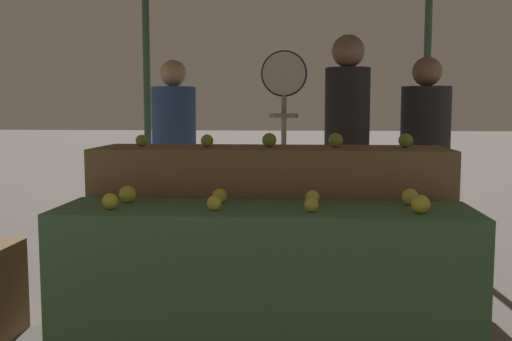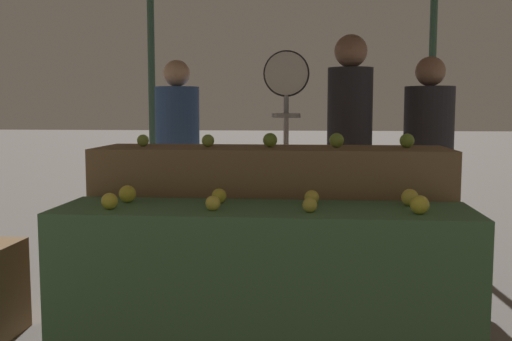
{
  "view_description": "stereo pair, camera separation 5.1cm",
  "coord_description": "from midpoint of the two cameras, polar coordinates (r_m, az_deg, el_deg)",
  "views": [
    {
      "loc": [
        0.19,
        -2.87,
        1.25
      ],
      "look_at": [
        -0.06,
        0.3,
        0.92
      ],
      "focal_mm": 42.0,
      "sensor_mm": 36.0,
      "label": 1
    },
    {
      "loc": [
        0.24,
        -2.87,
        1.25
      ],
      "look_at": [
        -0.06,
        0.3,
        0.92
      ],
      "focal_mm": 42.0,
      "sensor_mm": 36.0,
      "label": 2
    }
  ],
  "objects": [
    {
      "name": "display_counter_front",
      "position": [
        3.01,
        0.27,
        -10.78
      ],
      "size": [
        2.03,
        0.55,
        0.77
      ],
      "primitive_type": "cube",
      "color": "#4C7A4C",
      "rests_on": "ground_plane"
    },
    {
      "name": "display_counter_back",
      "position": [
        3.56,
        0.98,
        -6.02
      ],
      "size": [
        2.03,
        0.55,
        1.02
      ],
      "primitive_type": "cube",
      "color": "olive",
      "rests_on": "ground_plane"
    },
    {
      "name": "apple_front_0",
      "position": [
        2.94,
        -14.2,
        -2.88
      ],
      "size": [
        0.08,
        0.08,
        0.08
      ],
      "primitive_type": "sphere",
      "color": "gold",
      "rests_on": "display_counter_front"
    },
    {
      "name": "apple_front_1",
      "position": [
        2.83,
        -4.52,
        -3.13
      ],
      "size": [
        0.07,
        0.07,
        0.07
      ],
      "primitive_type": "sphere",
      "color": "yellow",
      "rests_on": "display_counter_front"
    },
    {
      "name": "apple_front_2",
      "position": [
        2.79,
        4.77,
        -3.28
      ],
      "size": [
        0.07,
        0.07,
        0.07
      ],
      "primitive_type": "sphere",
      "color": "gold",
      "rests_on": "display_counter_front"
    },
    {
      "name": "apple_front_3",
      "position": [
        2.84,
        14.91,
        -3.13
      ],
      "size": [
        0.09,
        0.09,
        0.09
      ],
      "primitive_type": "sphere",
      "color": "gold",
      "rests_on": "display_counter_front"
    },
    {
      "name": "apple_front_4",
      "position": [
        3.14,
        -12.59,
        -2.21
      ],
      "size": [
        0.09,
        0.09,
        0.09
      ],
      "primitive_type": "sphere",
      "color": "gold",
      "rests_on": "display_counter_front"
    },
    {
      "name": "apple_front_5",
      "position": [
        3.05,
        -3.97,
        -2.43
      ],
      "size": [
        0.08,
        0.08,
        0.08
      ],
      "primitive_type": "sphere",
      "color": "gold",
      "rests_on": "display_counter_front"
    },
    {
      "name": "apple_front_6",
      "position": [
        3.01,
        4.91,
        -2.56
      ],
      "size": [
        0.07,
        0.07,
        0.07
      ],
      "primitive_type": "sphere",
      "color": "yellow",
      "rests_on": "display_counter_front"
    },
    {
      "name": "apple_front_7",
      "position": [
        3.07,
        14.0,
        -2.47
      ],
      "size": [
        0.09,
        0.09,
        0.09
      ],
      "primitive_type": "sphere",
      "color": "yellow",
      "rests_on": "display_counter_front"
    },
    {
      "name": "apple_back_0",
      "position": [
        3.62,
        -11.24,
        2.82
      ],
      "size": [
        0.07,
        0.07,
        0.07
      ],
      "primitive_type": "sphere",
      "color": "#8EB247",
      "rests_on": "display_counter_back"
    },
    {
      "name": "apple_back_1",
      "position": [
        3.52,
        -5.1,
        2.84
      ],
      "size": [
        0.07,
        0.07,
        0.07
      ],
      "primitive_type": "sphere",
      "color": "#8EB247",
      "rests_on": "display_counter_back"
    },
    {
      "name": "apple_back_2",
      "position": [
        3.48,
        0.85,
        2.91
      ],
      "size": [
        0.08,
        0.08,
        0.08
      ],
      "primitive_type": "sphere",
      "color": "#7AA338",
      "rests_on": "display_counter_back"
    },
    {
      "name": "apple_back_3",
      "position": [
        3.48,
        7.18,
        2.87
      ],
      "size": [
        0.08,
        0.08,
        0.08
      ],
      "primitive_type": "sphere",
      "color": "#84AD3D",
      "rests_on": "display_counter_back"
    },
    {
      "name": "apple_back_4",
      "position": [
        3.53,
        13.67,
        2.78
      ],
      "size": [
        0.08,
        0.08,
        0.08
      ],
      "primitive_type": "sphere",
      "color": "#7AA338",
      "rests_on": "display_counter_back"
    },
    {
      "name": "produce_scale",
      "position": [
        4.16,
        2.32,
        5.48
      ],
      "size": [
        0.32,
        0.2,
        1.64
      ],
      "color": "#99999E",
      "rests_on": "ground_plane"
    },
    {
      "name": "person_vendor_at_scale",
      "position": [
        4.32,
        8.31,
        3.09
      ],
      "size": [
        0.42,
        0.42,
        1.76
      ],
      "rotation": [
        0.0,
        0.0,
        3.55
      ],
      "color": "#2D2D38",
      "rests_on": "ground_plane"
    },
    {
      "name": "person_customer_left",
      "position": [
        4.51,
        15.46,
        1.69
      ],
      "size": [
        0.37,
        0.37,
        1.62
      ],
      "rotation": [
        0.0,
        0.0,
        3.09
      ],
      "color": "#2D2D38",
      "rests_on": "ground_plane"
    },
    {
      "name": "person_customer_right",
      "position": [
        4.92,
        -8.09,
        2.32
      ],
      "size": [
        0.45,
        0.45,
        1.63
      ],
      "rotation": [
        0.0,
        0.0,
        3.46
      ],
      "color": "#2D2D38",
      "rests_on": "ground_plane"
    }
  ]
}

